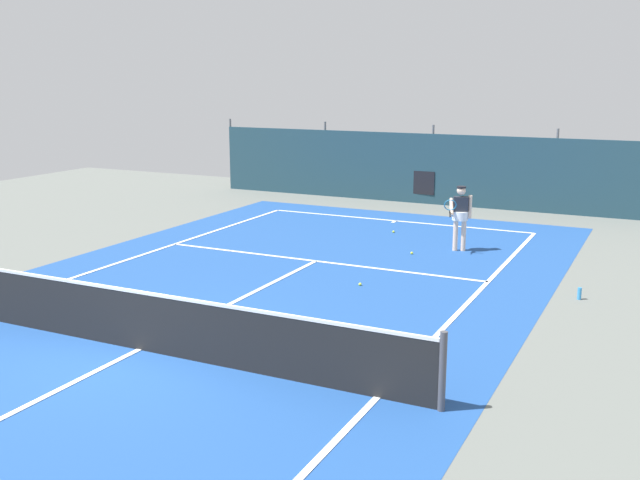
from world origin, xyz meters
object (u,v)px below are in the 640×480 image
object	(u,v)px
tennis_ball_near_player	(360,284)
parked_car	(430,172)
tennis_ball_by_sideline	(393,232)
tennis_ball_midcourt	(412,253)
water_bottle	(579,294)
tennis_player	(460,213)
tennis_net	(138,320)

from	to	relation	value
tennis_ball_near_player	parked_car	xyz separation A→B (m)	(-2.45, 12.42, 0.81)
tennis_ball_near_player	tennis_ball_by_sideline	xyz separation A→B (m)	(-1.23, 5.31, 0.00)
tennis_ball_near_player	tennis_ball_by_sideline	world-z (taller)	same
tennis_ball_midcourt	water_bottle	xyz separation A→B (m)	(4.20, -2.11, 0.09)
tennis_player	parked_car	bearing A→B (deg)	-86.57
tennis_player	tennis_ball_by_sideline	size ratio (longest dim) A/B	24.85
tennis_net	parked_car	distance (m)	17.40
tennis_player	tennis_ball_midcourt	xyz separation A→B (m)	(-0.94, -0.88, -0.93)
parked_car	tennis_player	bearing A→B (deg)	114.28
tennis_ball_midcourt	tennis_player	bearing A→B (deg)	43.17
tennis_ball_near_player	parked_car	world-z (taller)	parked_car
tennis_player	water_bottle	distance (m)	4.50
tennis_ball_by_sideline	parked_car	size ratio (longest dim) A/B	0.02
parked_car	tennis_ball_near_player	bearing A→B (deg)	103.14
tennis_player	tennis_ball_midcourt	distance (m)	1.59
tennis_player	parked_car	distance (m)	9.10
tennis_player	tennis_ball_by_sideline	bearing A→B (deg)	-49.31
tennis_player	tennis_ball_by_sideline	xyz separation A→B (m)	(-2.23, 1.31, -0.93)
water_bottle	tennis_ball_by_sideline	bearing A→B (deg)	141.91
tennis_net	water_bottle	bearing A→B (deg)	44.75
tennis_ball_midcourt	parked_car	distance (m)	9.67
tennis_ball_by_sideline	water_bottle	size ratio (longest dim) A/B	0.28
water_bottle	tennis_net	bearing A→B (deg)	-135.25
tennis_ball_by_sideline	water_bottle	bearing A→B (deg)	-38.09
tennis_ball_near_player	tennis_ball_midcourt	world-z (taller)	same
tennis_ball_near_player	water_bottle	distance (m)	4.38
tennis_net	tennis_ball_by_sideline	xyz separation A→B (m)	(0.53, 10.27, -0.48)
parked_car	water_bottle	bearing A→B (deg)	122.44
tennis_net	water_bottle	size ratio (longest dim) A/B	42.17
tennis_ball_near_player	tennis_net	bearing A→B (deg)	-109.49
tennis_ball_midcourt	tennis_ball_by_sideline	bearing A→B (deg)	120.59
tennis_net	tennis_player	bearing A→B (deg)	72.88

